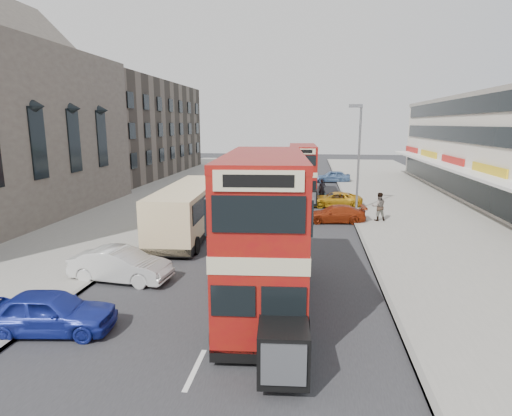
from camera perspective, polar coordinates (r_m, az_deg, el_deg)
The scene contains 18 objects.
ground at distance 15.76m, azimuth -4.33°, elevation -13.57°, with size 160.00×160.00×0.00m, color #28282B.
road_surface at distance 34.72m, azimuth 2.49°, elevation 0.48°, with size 12.00×90.00×0.01m, color #28282B.
pavement_right at distance 35.72m, azimuth 22.04°, elevation 0.06°, with size 12.00×90.00×0.15m, color gray.
pavement_left at distance 37.71m, azimuth -15.98°, elevation 1.04°, with size 12.00×90.00×0.15m, color gray.
kerb_left at distance 35.77m, azimuth -7.28°, elevation 0.84°, with size 0.20×90.00×0.16m, color gray.
kerb_right at distance 34.71m, azimuth 12.57°, elevation 0.33°, with size 0.20×90.00×0.16m, color gray.
brick_terrace at distance 57.66m, azimuth -18.38°, elevation 10.33°, with size 14.00×28.00×12.00m, color #66594C.
street_lamp at distance 32.18m, azimuth 13.99°, elevation 7.86°, with size 1.00×0.20×8.12m.
bus_main at distance 14.95m, azimuth 1.20°, elevation -3.14°, with size 3.46×10.03×5.49m.
bus_second at distance 37.51m, azimuth 6.45°, elevation 5.05°, with size 2.67×8.53×4.68m.
coach at distance 25.50m, azimuth -9.26°, elevation 0.02°, with size 3.25×10.62×2.78m.
car_left_near at distance 15.29m, azimuth -26.66°, elevation -12.75°, with size 1.67×4.15×1.42m, color #1B2A97.
car_left_front at distance 18.83m, azimuth -18.28°, elevation -7.50°, with size 1.53×4.38×1.44m, color silver.
car_right_a at distance 28.82m, azimuth 10.93°, elevation -0.82°, with size 1.68×4.12×1.20m, color maroon.
car_right_b at distance 34.27m, azimuth 10.89°, elevation 1.16°, with size 2.01×4.35×1.21m, color orange.
car_right_c at distance 48.71m, azimuth 10.56°, elevation 4.33°, with size 1.63×4.05×1.38m, color #5276A5.
pedestrian_near at distance 29.39m, azimuth 16.67°, elevation 0.21°, with size 0.73×0.49×1.98m, color gray.
cyclist at distance 35.68m, azimuth 9.13°, elevation 1.78°, with size 0.70×1.73×2.07m.
Camera 1 is at (3.04, -13.94, 6.69)m, focal length 28.82 mm.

